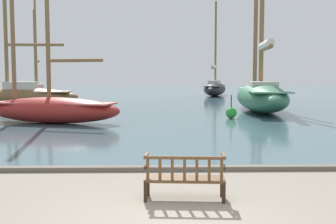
# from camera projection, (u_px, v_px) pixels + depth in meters

# --- Properties ---
(ground_plane) EXTENTS (160.00, 160.00, 0.00)m
(ground_plane) POSITION_uv_depth(u_px,v_px,m) (171.00, 222.00, 7.18)
(ground_plane) COLOR gray
(harbor_water) EXTENTS (100.00, 80.00, 0.08)m
(harbor_water) POSITION_uv_depth(u_px,v_px,m) (161.00, 95.00, 51.00)
(harbor_water) COLOR #476670
(harbor_water) RESTS_ON ground
(quay_edge_kerb) EXTENTS (40.00, 0.30, 0.12)m
(quay_edge_kerb) POSITION_uv_depth(u_px,v_px,m) (167.00, 168.00, 11.01)
(quay_edge_kerb) COLOR #675F54
(quay_edge_kerb) RESTS_ON ground
(park_bench) EXTENTS (1.63, 0.63, 0.92)m
(park_bench) POSITION_uv_depth(u_px,v_px,m) (185.00, 177.00, 8.40)
(park_bench) COLOR #322113
(park_bench) RESTS_ON ground
(sailboat_centre_channel) EXTENTS (10.37, 2.91, 14.13)m
(sailboat_centre_channel) POSITION_uv_depth(u_px,v_px,m) (11.00, 93.00, 32.55)
(sailboat_centre_channel) COLOR brown
(sailboat_centre_channel) RESTS_ON harbor_water
(sailboat_outer_starboard) EXTENTS (4.06, 13.44, 13.91)m
(sailboat_outer_starboard) POSITION_uv_depth(u_px,v_px,m) (261.00, 94.00, 28.02)
(sailboat_outer_starboard) COLOR #2D6647
(sailboat_outer_starboard) RESTS_ON harbor_water
(sailboat_nearest_port) EXTENTS (4.75, 8.77, 12.05)m
(sailboat_nearest_port) POSITION_uv_depth(u_px,v_px,m) (37.00, 90.00, 44.76)
(sailboat_nearest_port) COLOR maroon
(sailboat_nearest_port) RESTS_ON harbor_water
(sailboat_far_port) EXTENTS (8.20, 4.01, 9.20)m
(sailboat_far_port) POSITION_uv_depth(u_px,v_px,m) (52.00, 107.00, 21.17)
(sailboat_far_port) COLOR maroon
(sailboat_far_port) RESTS_ON harbor_water
(sailboat_mid_starboard) EXTENTS (4.32, 8.60, 10.86)m
(sailboat_mid_starboard) POSITION_uv_depth(u_px,v_px,m) (215.00, 88.00, 48.88)
(sailboat_mid_starboard) COLOR black
(sailboat_mid_starboard) RESTS_ON harbor_water
(channel_buoy) EXTENTS (0.61, 0.61, 1.31)m
(channel_buoy) POSITION_uv_depth(u_px,v_px,m) (231.00, 113.00, 23.47)
(channel_buoy) COLOR green
(channel_buoy) RESTS_ON harbor_water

